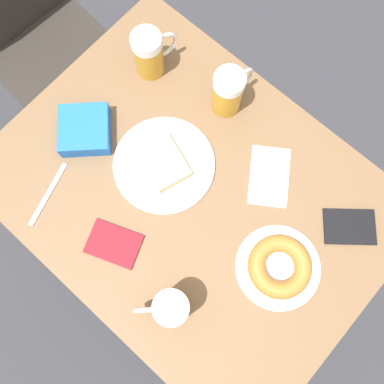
{
  "coord_description": "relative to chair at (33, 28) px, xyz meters",
  "views": [
    {
      "loc": [
        -0.19,
        -0.17,
        1.81
      ],
      "look_at": [
        0.0,
        0.0,
        0.8
      ],
      "focal_mm": 40.0,
      "sensor_mm": 36.0,
      "label": 1
    }
  ],
  "objects": [
    {
      "name": "fork",
      "position": [
        -0.35,
        -0.55,
        0.22
      ],
      "size": [
        0.17,
        0.06,
        0.0
      ],
      "rotation": [
        0.0,
        0.0,
        1.86
      ],
      "color": "silver",
      "rests_on": "table"
    },
    {
      "name": "plate_with_donut",
      "position": [
        -0.11,
        -1.1,
        0.25
      ],
      "size": [
        0.2,
        0.2,
        0.05
      ],
      "color": "white",
      "rests_on": "table"
    },
    {
      "name": "beer_mug_left",
      "position": [
        0.08,
        -0.51,
        0.29
      ],
      "size": [
        0.12,
        0.08,
        0.14
      ],
      "color": "#C68C23",
      "rests_on": "table"
    },
    {
      "name": "passport_near_edge",
      "position": [
        0.08,
        -1.17,
        0.23
      ],
      "size": [
        0.15,
        0.15,
        0.01
      ],
      "rotation": [
        0.0,
        0.0,
        3.85
      ],
      "color": "black",
      "rests_on": "table"
    },
    {
      "name": "beer_mug_right",
      "position": [
        0.13,
        -0.73,
        0.29
      ],
      "size": [
        0.13,
        0.08,
        0.14
      ],
      "color": "#C68C23",
      "rests_on": "table"
    },
    {
      "name": "blue_pouch",
      "position": [
        -0.18,
        -0.51,
        0.25
      ],
      "size": [
        0.18,
        0.18,
        0.05
      ],
      "rotation": [
        0.0,
        0.0,
        0.78
      ],
      "color": "blue",
      "rests_on": "table"
    },
    {
      "name": "passport_far_edge",
      "position": [
        -0.33,
        -0.76,
        0.23
      ],
      "size": [
        0.13,
        0.15,
        0.01
      ],
      "rotation": [
        0.0,
        0.0,
        3.52
      ],
      "color": "maroon",
      "rests_on": "table"
    },
    {
      "name": "plate_with_cake",
      "position": [
        -0.11,
        -0.72,
        0.23
      ],
      "size": [
        0.26,
        0.26,
        0.04
      ],
      "color": "white",
      "rests_on": "table"
    },
    {
      "name": "ground_plane",
      "position": [
        -0.11,
        -0.82,
        -0.55
      ],
      "size": [
        8.0,
        8.0,
        0.0
      ],
      "primitive_type": "plane",
      "color": "#333338"
    },
    {
      "name": "chair",
      "position": [
        0.0,
        0.0,
        0.0
      ],
      "size": [
        0.43,
        0.43,
        0.91
      ],
      "rotation": [
        0.0,
        0.0,
        -0.07
      ],
      "color": "#2D2823",
      "rests_on": "ground_plane"
    },
    {
      "name": "table",
      "position": [
        -0.11,
        -0.82,
        0.15
      ],
      "size": [
        0.73,
        0.97,
        0.78
      ],
      "color": "brown",
      "rests_on": "ground_plane"
    },
    {
      "name": "beer_mug_center",
      "position": [
        -0.35,
        -0.97,
        0.29
      ],
      "size": [
        0.11,
        0.1,
        0.14
      ],
      "color": "#C68C23",
      "rests_on": "table"
    },
    {
      "name": "napkin_folded",
      "position": [
        0.05,
        -0.94,
        0.22
      ],
      "size": [
        0.18,
        0.17,
        0.0
      ],
      "rotation": [
        0.0,
        0.0,
        3.74
      ],
      "color": "white",
      "rests_on": "table"
    }
  ]
}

